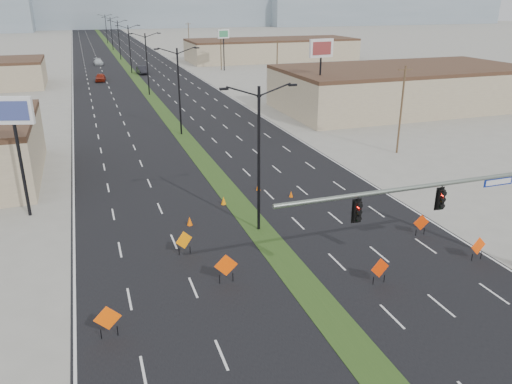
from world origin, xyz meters
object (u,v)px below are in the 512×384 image
object	(u,v)px
streetlight_2	(147,62)
car_left	(100,77)
cone_3	(224,201)
pole_sign_west	(13,120)
streetlight_4	(119,39)
streetlight_3	(130,48)
streetlight_5	(112,32)
streetlight_6	(106,28)
pole_sign_east_near	(321,54)
car_far	(98,62)
construction_sign_4	(478,247)
signal_mast	(468,202)
car_mid	(142,70)
construction_sign_1	(226,266)
cone_0	(190,221)
construction_sign_5	(421,223)
cone_2	(258,187)
construction_sign_3	(380,269)
streetlight_1	(179,89)
cone_1	(291,194)
streetlight_0	(259,156)
construction_sign_0	(108,319)
construction_sign_2	(184,241)
pole_sign_east_far	(224,37)

from	to	relation	value
streetlight_2	car_left	xyz separation A→B (m)	(-7.05, 18.22, -4.65)
cone_3	pole_sign_west	distance (m)	16.09
streetlight_4	streetlight_3	bearing A→B (deg)	-90.00
streetlight_4	streetlight_5	distance (m)	28.00
streetlight_6	pole_sign_east_near	xyz separation A→B (m)	(18.62, -138.84, 3.20)
car_far	construction_sign_4	world-z (taller)	construction_sign_4
signal_mast	streetlight_2	size ratio (longest dim) A/B	1.63
streetlight_6	car_mid	size ratio (longest dim) A/B	2.00
construction_sign_1	cone_0	size ratio (longest dim) A/B	2.68
construction_sign_4	car_left	bearing A→B (deg)	95.93
streetlight_5	car_mid	distance (m)	58.02
streetlight_3	construction_sign_5	bearing A→B (deg)	-83.46
streetlight_3	streetlight_6	world-z (taller)	same
streetlight_5	cone_0	distance (m)	137.93
streetlight_2	cone_2	bearing A→B (deg)	-87.04
construction_sign_3	cone_2	world-z (taller)	construction_sign_3
streetlight_1	cone_3	world-z (taller)	streetlight_1
cone_1	construction_sign_4	bearing A→B (deg)	-63.34
streetlight_0	cone_0	distance (m)	7.11
cone_1	pole_sign_east_near	bearing A→B (deg)	59.84
streetlight_3	streetlight_6	xyz separation A→B (m)	(0.00, 84.00, 0.00)
cone_3	pole_sign_west	world-z (taller)	pole_sign_west
streetlight_2	construction_sign_0	xyz separation A→B (m)	(-10.71, -65.00, -4.39)
construction_sign_3	construction_sign_2	bearing A→B (deg)	137.24
cone_3	pole_sign_east_far	bearing A→B (deg)	74.35
streetlight_6	construction_sign_3	distance (m)	177.10
streetlight_3	construction_sign_0	xyz separation A→B (m)	(-10.71, -93.00, -4.39)
car_mid	streetlight_6	bearing A→B (deg)	87.43
cone_3	cone_0	bearing A→B (deg)	-138.40
pole_sign_east_near	streetlight_2	bearing A→B (deg)	116.48
construction_sign_0	cone_1	size ratio (longest dim) A/B	3.23
cone_0	streetlight_5	bearing A→B (deg)	88.15
car_far	pole_sign_east_near	xyz separation A→B (m)	(24.80, -72.97, 7.91)
construction_sign_0	cone_3	xyz separation A→B (m)	(9.60, 14.20, -0.69)
construction_sign_4	construction_sign_5	distance (m)	4.26
streetlight_2	cone_1	world-z (taller)	streetlight_2
construction_sign_4	cone_3	world-z (taller)	construction_sign_4
construction_sign_4	cone_2	distance (m)	18.14
cone_1	cone_3	xyz separation A→B (m)	(-5.63, 0.29, 0.07)
streetlight_0	streetlight_4	world-z (taller)	same
signal_mast	car_far	distance (m)	113.18
pole_sign_east_near	streetlight_4	bearing A→B (deg)	94.40
car_far	pole_sign_west	distance (m)	94.86
streetlight_4	construction_sign_3	size ratio (longest dim) A/B	6.14
streetlight_1	pole_sign_east_far	size ratio (longest dim) A/B	1.12
streetlight_4	cone_0	xyz separation A→B (m)	(-4.44, -109.76, -5.08)
construction_sign_2	pole_sign_east_near	size ratio (longest dim) A/B	0.15
streetlight_6	car_mid	world-z (taller)	streetlight_6
streetlight_4	car_far	world-z (taller)	streetlight_4
streetlight_6	car_left	size ratio (longest dim) A/B	2.23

